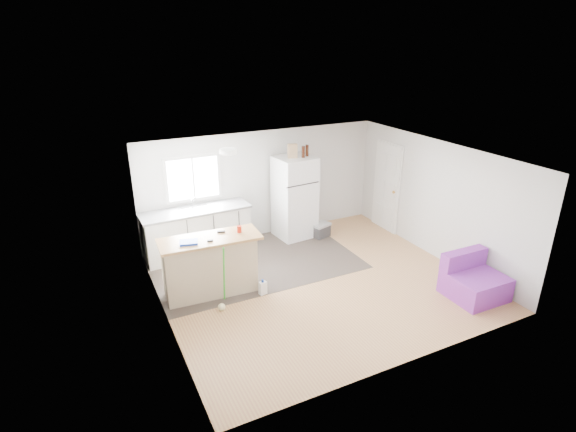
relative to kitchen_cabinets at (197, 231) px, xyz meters
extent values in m
cube|color=#AA6F47|center=(1.64, -2.16, -0.51)|extent=(5.50, 5.00, 0.01)
cube|color=white|center=(1.64, -2.16, 1.89)|extent=(5.50, 5.00, 0.01)
cube|color=silver|center=(1.64, 0.34, 0.69)|extent=(5.50, 0.01, 2.40)
cube|color=silver|center=(1.64, -4.66, 0.69)|extent=(5.50, 0.01, 2.40)
cube|color=silver|center=(-1.11, -2.16, 0.69)|extent=(0.01, 5.00, 2.40)
cube|color=silver|center=(4.39, -2.16, 0.69)|extent=(0.01, 5.00, 2.40)
cube|color=#382E2A|center=(0.91, -0.91, -0.50)|extent=(4.05, 2.50, 0.00)
cube|color=white|center=(0.09, 0.33, 1.04)|extent=(1.18, 0.04, 0.98)
cube|color=white|center=(0.09, 0.31, 1.04)|extent=(1.05, 0.01, 0.85)
cube|color=white|center=(0.09, 0.31, 1.04)|extent=(0.03, 0.02, 0.85)
cube|color=white|center=(4.36, -0.61, 0.51)|extent=(0.05, 0.82, 2.03)
cube|color=white|center=(4.37, -0.61, 0.51)|extent=(0.03, 0.92, 2.10)
sphere|color=gold|center=(4.31, -0.93, 0.49)|extent=(0.07, 0.07, 0.07)
cylinder|color=white|center=(0.44, -0.96, 1.85)|extent=(0.30, 0.30, 0.07)
cube|color=white|center=(0.00, 0.00, -0.03)|extent=(2.19, 0.72, 0.95)
cube|color=slate|center=(0.00, 0.00, 0.47)|extent=(2.25, 0.77, 0.04)
cube|color=silver|center=(0.00, -0.03, 0.47)|extent=(0.61, 0.47, 0.06)
cube|color=#C6B48F|center=(-0.22, -1.64, 0.00)|extent=(1.61, 0.65, 1.02)
cube|color=tan|center=(-0.19, -1.64, 0.54)|extent=(1.77, 0.76, 0.05)
cube|color=white|center=(2.24, -0.06, 0.42)|extent=(0.88, 0.83, 1.85)
cube|color=black|center=(2.24, -0.44, 0.82)|extent=(0.81, 0.09, 0.02)
cube|color=silver|center=(1.92, -0.45, 1.06)|extent=(0.03, 0.02, 0.33)
cube|color=silver|center=(1.92, -0.45, 0.25)|extent=(0.03, 0.02, 0.65)
cube|color=#323235|center=(2.75, -0.39, -0.37)|extent=(0.46, 0.37, 0.27)
cube|color=gray|center=(2.75, -0.39, -0.21)|extent=(0.48, 0.39, 0.05)
cube|color=purple|center=(3.88, -3.81, -0.29)|extent=(0.93, 0.88, 0.43)
cube|color=purple|center=(3.88, -3.48, 0.09)|extent=(0.92, 0.23, 0.32)
cube|color=white|center=(0.58, -2.10, -0.38)|extent=(0.15, 0.12, 0.24)
cylinder|color=#173CA6|center=(0.58, -2.10, -0.24)|extent=(0.06, 0.06, 0.05)
cylinder|color=green|center=(-0.13, -2.14, 0.09)|extent=(0.09, 0.31, 1.12)
sphere|color=beige|center=(-0.24, -2.25, -0.45)|extent=(0.13, 0.13, 0.13)
cylinder|color=red|center=(0.35, -1.64, 0.62)|extent=(0.09, 0.09, 0.12)
cube|color=#1437C0|center=(-0.57, -1.69, 0.58)|extent=(0.35, 0.29, 0.04)
cube|color=black|center=(0.05, -1.50, 0.57)|extent=(0.15, 0.09, 0.03)
cube|color=black|center=(-0.23, -1.78, 0.57)|extent=(0.11, 0.06, 0.03)
cube|color=tan|center=(2.17, -0.09, 1.49)|extent=(0.22, 0.15, 0.30)
cylinder|color=#37150A|center=(2.39, -0.17, 1.47)|extent=(0.08, 0.08, 0.25)
cylinder|color=#37150A|center=(2.52, -0.10, 1.47)|extent=(0.09, 0.09, 0.25)
camera|label=1|loc=(-2.08, -8.49, 3.75)|focal=28.00mm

